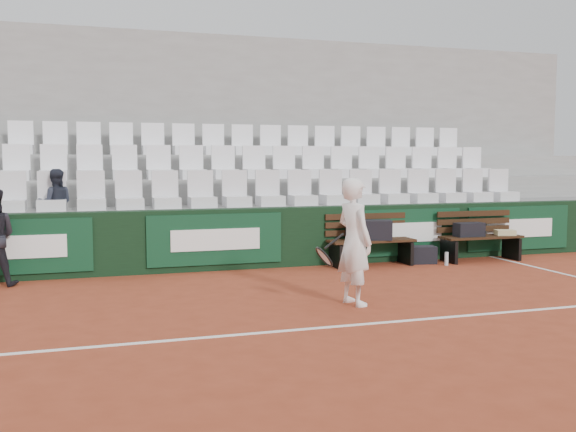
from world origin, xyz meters
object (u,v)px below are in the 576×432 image
at_px(bench_left, 371,253).
at_px(bench_right, 481,248).
at_px(sports_bag_left, 368,230).
at_px(water_bottle_near, 344,264).
at_px(spectator_c, 55,176).
at_px(sports_bag_right, 469,230).
at_px(tennis_player, 354,242).
at_px(water_bottle_far, 446,259).
at_px(sports_bag_ground, 421,255).

distance_m(bench_left, bench_right, 2.10).
bearing_deg(bench_right, sports_bag_left, 176.91).
distance_m(water_bottle_near, spectator_c, 4.85).
xyz_separation_m(sports_bag_right, water_bottle_near, (-2.46, -0.17, -0.46)).
distance_m(bench_right, tennis_player, 4.40).
distance_m(tennis_player, spectator_c, 5.13).
relative_size(bench_left, sports_bag_right, 2.86).
relative_size(sports_bag_right, spectator_c, 0.47).
distance_m(bench_right, water_bottle_far, 0.90).
relative_size(sports_bag_right, sports_bag_ground, 1.06).
bearing_deg(bench_right, sports_bag_right, -177.47).
bearing_deg(water_bottle_near, bench_left, 25.01).
distance_m(sports_bag_left, sports_bag_ground, 1.09).
distance_m(bench_right, sports_bag_left, 2.19).
relative_size(sports_bag_right, water_bottle_far, 2.28).
xyz_separation_m(water_bottle_near, spectator_c, (-4.47, 1.21, 1.44)).
bearing_deg(tennis_player, spectator_c, 135.57).
bearing_deg(sports_bag_right, bench_left, 176.34).
height_order(sports_bag_ground, water_bottle_near, sports_bag_ground).
relative_size(tennis_player, spectator_c, 1.43).
bearing_deg(spectator_c, water_bottle_far, 166.00).
relative_size(sports_bag_right, tennis_player, 0.33).
distance_m(sports_bag_left, tennis_player, 3.00).
relative_size(bench_right, spectator_c, 1.35).
xyz_separation_m(sports_bag_ground, tennis_player, (-2.40, -2.60, 0.64)).
distance_m(sports_bag_ground, water_bottle_far, 0.45).
relative_size(bench_right, tennis_player, 0.95).
bearing_deg(water_bottle_far, sports_bag_left, 163.93).
distance_m(bench_left, sports_bag_left, 0.39).
xyz_separation_m(bench_right, sports_bag_ground, (-1.16, 0.07, -0.07)).
xyz_separation_m(bench_right, water_bottle_far, (-0.85, -0.26, -0.11)).
xyz_separation_m(bench_left, bench_right, (2.10, -0.11, 0.00)).
distance_m(bench_left, spectator_c, 5.34).
xyz_separation_m(sports_bag_left, sports_bag_ground, (0.99, -0.04, -0.47)).
bearing_deg(bench_left, sports_bag_left, 169.26).
bearing_deg(sports_bag_right, water_bottle_near, -176.00).
height_order(sports_bag_right, sports_bag_ground, sports_bag_right).
distance_m(bench_right, sports_bag_right, 0.43).
height_order(bench_right, sports_bag_ground, bench_right).
height_order(sports_bag_left, sports_bag_right, sports_bag_left).
bearing_deg(water_bottle_near, sports_bag_right, 4.00).
relative_size(bench_left, bench_right, 1.00).
relative_size(water_bottle_near, tennis_player, 0.14).
xyz_separation_m(water_bottle_near, tennis_player, (-0.84, -2.34, 0.68)).
xyz_separation_m(sports_bag_ground, spectator_c, (-6.02, 0.95, 1.41)).
bearing_deg(tennis_player, sports_bag_ground, 47.27).
relative_size(sports_bag_right, water_bottle_near, 2.35).
height_order(sports_bag_right, tennis_player, tennis_player).
height_order(bench_left, sports_bag_right, sports_bag_right).
bearing_deg(water_bottle_far, sports_bag_right, 22.45).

